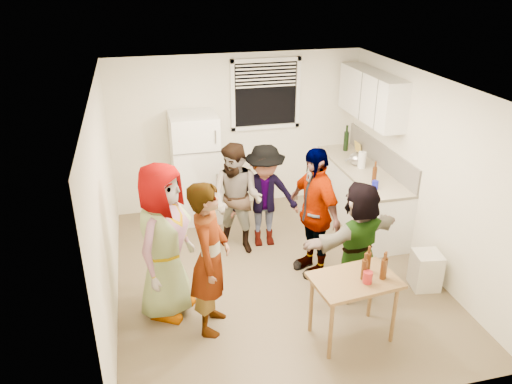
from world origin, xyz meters
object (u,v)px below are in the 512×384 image
object	(u,v)px
refrigerator	(196,168)
guest_back_right	(264,243)
beer_bottle_counter	(374,183)
guest_black	(311,269)
guest_stripe	(213,325)
guest_back_left	(238,249)
guest_grey	(170,309)
beer_bottle_table	(367,271)
guest_orange	(353,293)
trash_bin	(426,270)
kettle	(356,165)
wine_bottle	(345,150)
serving_table	(349,335)
red_cup	(367,283)
blue_cup	(375,189)

from	to	relation	value
refrigerator	guest_back_right	bearing A→B (deg)	-52.11
beer_bottle_counter	guest_black	xyz separation A→B (m)	(-1.09, -0.57, -0.90)
beer_bottle_counter	guest_stripe	size ratio (longest dim) A/B	0.14
guest_stripe	guest_back_left	size ratio (longest dim) A/B	1.12
guest_stripe	guest_back_left	bearing A→B (deg)	-2.13
beer_bottle_counter	guest_grey	distance (m)	3.28
beer_bottle_counter	guest_back_right	bearing A→B (deg)	170.84
beer_bottle_table	guest_orange	distance (m)	0.98
guest_back_left	guest_black	size ratio (longest dim) A/B	0.91
guest_stripe	trash_bin	bearing A→B (deg)	-68.49
kettle	beer_bottle_counter	distance (m)	0.71
guest_stripe	guest_back_right	world-z (taller)	guest_back_right
wine_bottle	guest_grey	world-z (taller)	wine_bottle
beer_bottle_table	guest_black	distance (m)	1.45
refrigerator	kettle	size ratio (longest dim) A/B	6.50
kettle	trash_bin	distance (m)	2.09
beer_bottle_counter	guest_black	bearing A→B (deg)	-152.40
wine_bottle	guest_orange	size ratio (longest dim) A/B	0.21
serving_table	red_cup	bearing A→B (deg)	-45.67
beer_bottle_table	serving_table	bearing A→B (deg)	-151.43
guest_black	wine_bottle	bearing A→B (deg)	133.14
refrigerator	guest_black	bearing A→B (deg)	-56.22
beer_bottle_counter	red_cup	world-z (taller)	beer_bottle_counter
guest_stripe	guest_back_right	xyz separation A→B (m)	(1.02, 1.62, 0.00)
guest_stripe	guest_black	bearing A→B (deg)	-41.74
refrigerator	guest_back_left	size ratio (longest dim) A/B	1.08
trash_bin	guest_orange	xyz separation A→B (m)	(-0.93, 0.07, -0.25)
wine_bottle	serving_table	xyz separation A→B (m)	(-1.27, -3.26, -0.90)
beer_bottle_counter	red_cup	distance (m)	2.25
guest_back_left	guest_black	world-z (taller)	guest_back_left
kettle	blue_cup	size ratio (longest dim) A/B	2.17
trash_bin	guest_back_left	world-z (taller)	trash_bin
refrigerator	beer_bottle_counter	size ratio (longest dim) A/B	6.98
guest_stripe	guest_black	world-z (taller)	same
beer_bottle_table	guest_back_right	bearing A→B (deg)	105.95
beer_bottle_counter	guest_grey	xyz separation A→B (m)	(-3.00, -0.97, -0.90)
wine_bottle	guest_stripe	xyz separation A→B (m)	(-2.70, -2.73, -0.90)
wine_bottle	beer_bottle_table	distance (m)	3.35
refrigerator	guest_orange	size ratio (longest dim) A/B	1.14
wine_bottle	beer_bottle_counter	xyz separation A→B (m)	(-0.15, -1.36, 0.00)
trash_bin	guest_black	world-z (taller)	trash_bin
refrigerator	guest_orange	xyz separation A→B (m)	(1.59, -2.51, -0.85)
refrigerator	guest_back_left	bearing A→B (deg)	-70.12
beer_bottle_counter	blue_cup	world-z (taller)	beer_bottle_counter
guest_black	red_cup	bearing A→B (deg)	-11.35
trash_bin	red_cup	xyz separation A→B (m)	(-1.19, -0.73, 0.50)
red_cup	guest_orange	size ratio (longest dim) A/B	0.09
guest_back_left	serving_table	bearing A→B (deg)	-32.54
kettle	blue_cup	world-z (taller)	kettle
beer_bottle_table	kettle	bearing A→B (deg)	68.56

